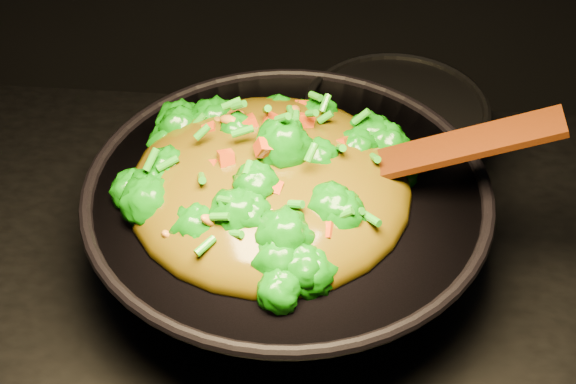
# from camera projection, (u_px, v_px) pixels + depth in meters

# --- Properties ---
(wok) EXTENTS (0.57, 0.57, 0.13)m
(wok) POSITION_uv_depth(u_px,v_px,m) (287.00, 227.00, 0.97)
(wok) COLOR black
(wok) RESTS_ON stovetop
(stir_fry) EXTENTS (0.42, 0.42, 0.11)m
(stir_fry) POSITION_uv_depth(u_px,v_px,m) (269.00, 155.00, 0.89)
(stir_fry) COLOR #0E6D07
(stir_fry) RESTS_ON wok
(spatula) EXTENTS (0.30, 0.05, 0.13)m
(spatula) POSITION_uv_depth(u_px,v_px,m) (419.00, 156.00, 0.89)
(spatula) COLOR #3A1C08
(spatula) RESTS_ON wok
(back_pot) EXTENTS (0.29, 0.29, 0.13)m
(back_pot) POSITION_uv_depth(u_px,v_px,m) (393.00, 142.00, 1.09)
(back_pot) COLOR black
(back_pot) RESTS_ON stovetop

